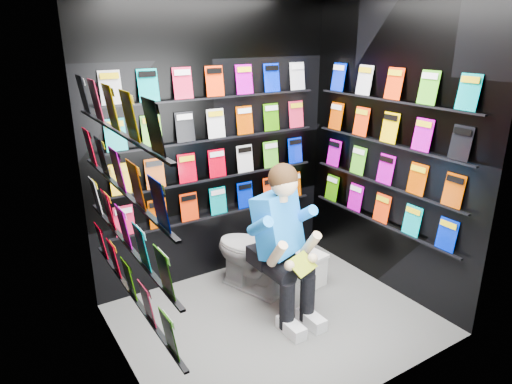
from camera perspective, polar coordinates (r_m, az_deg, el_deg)
floor at (r=3.95m, az=2.41°, el=-15.61°), size 2.40×2.40×0.00m
wall_back at (r=4.21m, az=-5.15°, el=6.05°), size 2.40×0.04×2.60m
wall_front at (r=2.67m, az=15.13°, el=-2.51°), size 2.40×0.04×2.60m
wall_left at (r=2.89m, az=-17.15°, el=-0.99°), size 0.04×2.00×2.60m
wall_right at (r=4.16m, az=16.43°, el=5.19°), size 0.04×2.00×2.60m
comics_back at (r=4.18m, az=-4.96°, el=6.04°), size 2.10×0.06×1.37m
comics_left at (r=2.90m, az=-16.59°, el=-0.79°), size 0.06×1.70×1.37m
comics_right at (r=4.14m, az=16.16°, el=5.21°), size 0.06×1.70×1.37m
toilet at (r=4.19m, az=-0.50°, el=-7.55°), size 0.65×0.85×0.73m
longbox at (r=4.44m, az=6.18°, el=-9.31°), size 0.26×0.40×0.28m
longbox_lid at (r=4.37m, az=6.26°, el=-7.51°), size 0.28×0.43×0.03m
reader at (r=3.73m, az=2.58°, el=-4.16°), size 0.76×0.91×1.43m
held_comic at (r=3.56m, az=5.79°, el=-8.96°), size 0.28×0.21×0.10m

